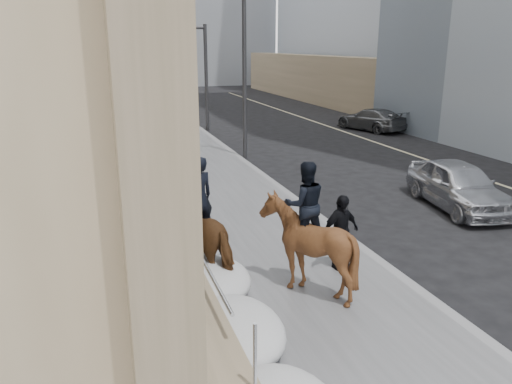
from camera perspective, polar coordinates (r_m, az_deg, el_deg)
ground at (r=9.06m, az=7.14°, el=-16.33°), size 140.00×140.00×0.00m
sidewalk at (r=17.84m, az=-6.47°, el=0.68°), size 5.00×80.00×0.12m
curb at (r=18.52m, az=1.49°, el=1.36°), size 0.24×80.00×0.12m
lane_line at (r=22.36m, az=20.92°, el=2.77°), size 0.15×70.00×0.01m
bg_building_far at (r=79.05m, az=-21.11°, el=19.17°), size 24.00×12.00×20.00m
streetlight_mid at (r=21.72m, az=-1.76°, el=15.67°), size 1.71×0.24×8.00m
streetlight_far at (r=41.30m, az=-9.90°, el=15.83°), size 1.71×0.24×8.00m
traffic_signal at (r=29.37m, az=-7.58°, el=14.62°), size 4.10×0.22×6.00m
snow_bank at (r=15.71m, az=-10.18°, el=-0.12°), size 1.70×18.10×0.76m
mounted_horse_left at (r=10.57m, az=-5.33°, el=-4.50°), size 1.71×2.38×2.59m
mounted_horse_right at (r=9.88m, az=5.79°, el=-5.44°), size 1.78×1.95×2.64m
pedestrian at (r=11.10m, az=9.62°, el=-4.51°), size 1.05×0.63×1.68m
car_silver at (r=16.60m, az=22.12°, el=0.75°), size 2.41×4.54×1.47m
car_grey at (r=30.53m, az=12.98°, el=8.10°), size 3.04×4.82×1.30m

